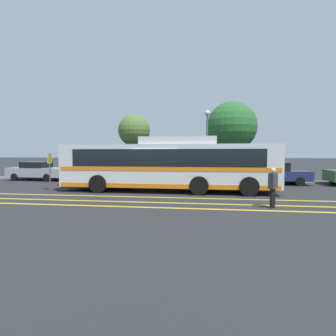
{
  "coord_description": "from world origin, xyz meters",
  "views": [
    {
      "loc": [
        2.63,
        -14.79,
        2.2
      ],
      "look_at": [
        0.59,
        0.15,
        1.35
      ],
      "focal_mm": 28.0,
      "sensor_mm": 36.0,
      "label": 1
    }
  ],
  "objects_px": {
    "street_lamp": "(207,132)",
    "parked_car_0": "(38,171)",
    "transit_bus": "(168,164)",
    "parked_car_3": "(274,173)",
    "parked_car_2": "(189,173)",
    "pedestrian_0": "(273,185)",
    "parked_car_1": "(116,173)",
    "tree_0": "(134,131)",
    "tree_1": "(232,127)",
    "bus_stop_sign": "(50,167)"
  },
  "relations": [
    {
      "from": "parked_car_0",
      "to": "tree_0",
      "type": "relative_size",
      "value": 0.84
    },
    {
      "from": "street_lamp",
      "to": "tree_0",
      "type": "distance_m",
      "value": 6.57
    },
    {
      "from": "parked_car_1",
      "to": "pedestrian_0",
      "type": "distance_m",
      "value": 12.48
    },
    {
      "from": "pedestrian_0",
      "to": "bus_stop_sign",
      "type": "height_order",
      "value": "bus_stop_sign"
    },
    {
      "from": "parked_car_0",
      "to": "parked_car_2",
      "type": "xyz_separation_m",
      "value": [
        12.39,
        -0.17,
        -0.04
      ]
    },
    {
      "from": "parked_car_1",
      "to": "street_lamp",
      "type": "height_order",
      "value": "street_lamp"
    },
    {
      "from": "transit_bus",
      "to": "parked_car_1",
      "type": "height_order",
      "value": "transit_bus"
    },
    {
      "from": "parked_car_2",
      "to": "parked_car_3",
      "type": "relative_size",
      "value": 0.99
    },
    {
      "from": "tree_1",
      "to": "tree_0",
      "type": "bearing_deg",
      "value": -170.37
    },
    {
      "from": "parked_car_3",
      "to": "tree_0",
      "type": "xyz_separation_m",
      "value": [
        -11.15,
        3.68,
        3.46
      ]
    },
    {
      "from": "pedestrian_0",
      "to": "tree_1",
      "type": "height_order",
      "value": "tree_1"
    },
    {
      "from": "parked_car_3",
      "to": "parked_car_1",
      "type": "bearing_deg",
      "value": -89.81
    },
    {
      "from": "parked_car_2",
      "to": "tree_0",
      "type": "relative_size",
      "value": 0.82
    },
    {
      "from": "parked_car_3",
      "to": "pedestrian_0",
      "type": "distance_m",
      "value": 8.69
    },
    {
      "from": "parked_car_3",
      "to": "street_lamp",
      "type": "bearing_deg",
      "value": -120.5
    },
    {
      "from": "tree_0",
      "to": "street_lamp",
      "type": "bearing_deg",
      "value": -8.96
    },
    {
      "from": "parked_car_1",
      "to": "parked_car_2",
      "type": "distance_m",
      "value": 5.6
    },
    {
      "from": "street_lamp",
      "to": "tree_1",
      "type": "relative_size",
      "value": 0.84
    },
    {
      "from": "parked_car_0",
      "to": "tree_1",
      "type": "xyz_separation_m",
      "value": [
        15.93,
        4.83,
        3.84
      ]
    },
    {
      "from": "street_lamp",
      "to": "tree_1",
      "type": "bearing_deg",
      "value": 48.24
    },
    {
      "from": "transit_bus",
      "to": "parked_car_3",
      "type": "relative_size",
      "value": 2.64
    },
    {
      "from": "transit_bus",
      "to": "pedestrian_0",
      "type": "xyz_separation_m",
      "value": [
        4.78,
        -4.02,
        -0.65
      ]
    },
    {
      "from": "parked_car_1",
      "to": "pedestrian_0",
      "type": "xyz_separation_m",
      "value": [
        9.4,
        -8.21,
        0.25
      ]
    },
    {
      "from": "parked_car_1",
      "to": "tree_0",
      "type": "height_order",
      "value": "tree_0"
    },
    {
      "from": "parked_car_1",
      "to": "bus_stop_sign",
      "type": "relative_size",
      "value": 2.13
    },
    {
      "from": "parked_car_2",
      "to": "street_lamp",
      "type": "relative_size",
      "value": 0.81
    },
    {
      "from": "street_lamp",
      "to": "tree_1",
      "type": "xyz_separation_m",
      "value": [
        2.23,
        2.5,
        0.62
      ]
    },
    {
      "from": "pedestrian_0",
      "to": "tree_1",
      "type": "distance_m",
      "value": 14.07
    },
    {
      "from": "transit_bus",
      "to": "bus_stop_sign",
      "type": "relative_size",
      "value": 5.63
    },
    {
      "from": "transit_bus",
      "to": "parked_car_2",
      "type": "distance_m",
      "value": 4.73
    },
    {
      "from": "transit_bus",
      "to": "parked_car_0",
      "type": "relative_size",
      "value": 2.6
    },
    {
      "from": "parked_car_1",
      "to": "parked_car_3",
      "type": "bearing_deg",
      "value": -87.32
    },
    {
      "from": "parked_car_3",
      "to": "tree_1",
      "type": "relative_size",
      "value": 0.69
    },
    {
      "from": "parked_car_1",
      "to": "tree_0",
      "type": "xyz_separation_m",
      "value": [
        0.42,
        3.88,
        3.57
      ]
    },
    {
      "from": "transit_bus",
      "to": "tree_0",
      "type": "relative_size",
      "value": 2.19
    },
    {
      "from": "transit_bus",
      "to": "tree_0",
      "type": "bearing_deg",
      "value": 27.85
    },
    {
      "from": "parked_car_3",
      "to": "tree_0",
      "type": "relative_size",
      "value": 0.83
    },
    {
      "from": "parked_car_0",
      "to": "tree_0",
      "type": "height_order",
      "value": "tree_0"
    },
    {
      "from": "parked_car_1",
      "to": "tree_0",
      "type": "distance_m",
      "value": 5.29
    },
    {
      "from": "parked_car_2",
      "to": "bus_stop_sign",
      "type": "bearing_deg",
      "value": -52.21
    },
    {
      "from": "parked_car_3",
      "to": "pedestrian_0",
      "type": "xyz_separation_m",
      "value": [
        -2.16,
        -8.41,
        0.14
      ]
    },
    {
      "from": "parked_car_0",
      "to": "parked_car_2",
      "type": "height_order",
      "value": "parked_car_0"
    },
    {
      "from": "tree_0",
      "to": "tree_1",
      "type": "distance_m",
      "value": 8.85
    },
    {
      "from": "parked_car_3",
      "to": "bus_stop_sign",
      "type": "xyz_separation_m",
      "value": [
        -13.9,
        -5.04,
        0.63
      ]
    },
    {
      "from": "parked_car_2",
      "to": "pedestrian_0",
      "type": "bearing_deg",
      "value": 28.49
    },
    {
      "from": "transit_bus",
      "to": "parked_car_2",
      "type": "xyz_separation_m",
      "value": [
        0.97,
        4.55,
        -0.84
      ]
    },
    {
      "from": "bus_stop_sign",
      "to": "street_lamp",
      "type": "relative_size",
      "value": 0.38
    },
    {
      "from": "street_lamp",
      "to": "parked_car_0",
      "type": "bearing_deg",
      "value": -170.34
    },
    {
      "from": "transit_bus",
      "to": "parked_car_0",
      "type": "distance_m",
      "value": 12.38
    },
    {
      "from": "parked_car_2",
      "to": "parked_car_3",
      "type": "distance_m",
      "value": 5.98
    }
  ]
}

